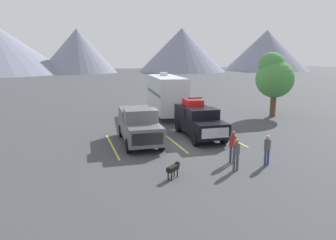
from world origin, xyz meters
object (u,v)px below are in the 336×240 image
(camper_trailer_a, at_px, (166,94))
(dog, at_px, (174,168))
(person_a, at_px, (233,144))
(person_c, at_px, (236,152))
(person_b, at_px, (267,148))
(pickup_truck_b, at_px, (198,120))
(pickup_truck_a, at_px, (139,125))

(camper_trailer_a, relative_size, dog, 10.65)
(person_a, bearing_deg, person_c, -111.11)
(person_c, bearing_deg, camper_trailer_a, 86.14)
(person_b, xyz_separation_m, dog, (-5.00, -0.16, -0.42))
(person_b, xyz_separation_m, person_c, (-1.86, -0.18, 0.01))
(person_a, xyz_separation_m, person_c, (-0.42, -1.08, -0.05))
(camper_trailer_a, bearing_deg, pickup_truck_b, -90.77)
(pickup_truck_b, height_order, person_a, pickup_truck_b)
(camper_trailer_a, distance_m, person_b, 14.06)
(person_b, bearing_deg, person_a, 148.01)
(pickup_truck_a, bearing_deg, person_a, -54.37)
(camper_trailer_a, bearing_deg, person_c, -93.86)
(camper_trailer_a, distance_m, person_c, 14.24)
(person_a, height_order, dog, person_a)
(pickup_truck_b, xyz_separation_m, person_c, (-0.85, -6.55, -0.27))
(camper_trailer_a, bearing_deg, dog, -106.13)
(camper_trailer_a, distance_m, dog, 14.80)
(pickup_truck_b, relative_size, camper_trailer_a, 0.64)
(pickup_truck_a, relative_size, person_c, 3.52)
(pickup_truck_b, height_order, person_b, pickup_truck_b)
(pickup_truck_b, height_order, camper_trailer_a, camper_trailer_a)
(pickup_truck_b, xyz_separation_m, dog, (-3.99, -6.53, -0.70))
(pickup_truck_b, relative_size, person_c, 3.49)
(pickup_truck_a, distance_m, pickup_truck_b, 4.18)
(person_b, bearing_deg, camper_trailer_a, 93.72)
(pickup_truck_b, xyz_separation_m, person_b, (1.01, -6.37, -0.28))
(camper_trailer_a, distance_m, person_a, 13.14)
(pickup_truck_a, bearing_deg, dog, -88.34)
(pickup_truck_b, height_order, dog, pickup_truck_b)
(pickup_truck_b, distance_m, person_b, 6.46)
(pickup_truck_b, relative_size, person_a, 3.31)
(dog, bearing_deg, person_c, -0.42)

